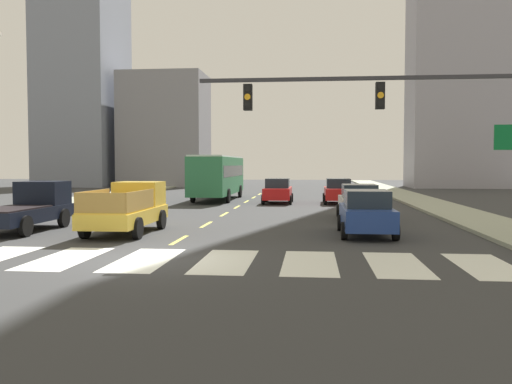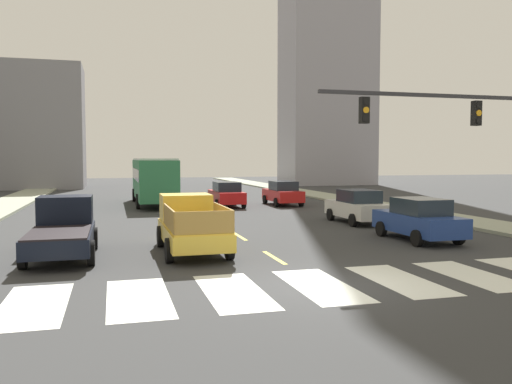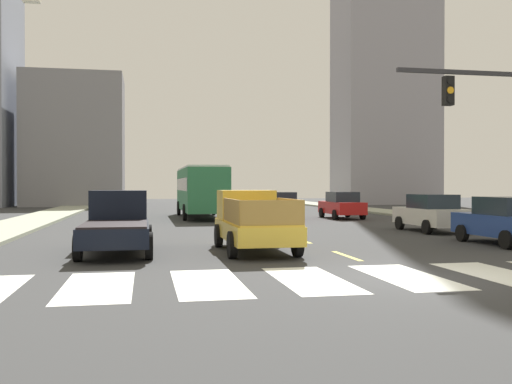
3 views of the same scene
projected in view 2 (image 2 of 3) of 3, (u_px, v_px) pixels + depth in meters
name	position (u px, v px, depth m)	size (l,w,h in m)	color
ground_plane	(320.00, 285.00, 13.68)	(160.00, 160.00, 0.00)	#333435
sidewalk_right	(392.00, 208.00, 34.29)	(3.09, 110.00, 0.15)	#989E88
crosswalk_stripe_1	(34.00, 305.00, 11.85)	(1.46, 3.84, 0.01)	silver
crosswalk_stripe_2	(138.00, 298.00, 12.46)	(1.46, 3.84, 0.01)	silver
crosswalk_stripe_3	(233.00, 291.00, 13.07)	(1.46, 3.84, 0.01)	silver
crosswalk_stripe_4	(320.00, 285.00, 13.68)	(1.46, 3.84, 0.01)	silver
crosswalk_stripe_5	(399.00, 280.00, 14.29)	(1.46, 3.84, 0.01)	silver
crosswalk_stripe_6	(471.00, 275.00, 14.90)	(1.46, 3.84, 0.01)	silver
lane_dash_0	(274.00, 258.00, 17.53)	(0.16, 2.40, 0.01)	#D8D14D
lane_dash_1	(239.00, 236.00, 22.34)	(0.16, 2.40, 0.01)	#D8D14D
lane_dash_2	(217.00, 222.00, 27.16)	(0.16, 2.40, 0.01)	#D8D14D
lane_dash_3	(201.00, 213.00, 31.97)	(0.16, 2.40, 0.01)	#D8D14D
lane_dash_4	(189.00, 206.00, 36.78)	(0.16, 2.40, 0.01)	#D8D14D
lane_dash_5	(181.00, 200.00, 41.59)	(0.16, 2.40, 0.01)	#D8D14D
lane_dash_6	(173.00, 196.00, 46.41)	(0.16, 2.40, 0.01)	#D8D14D
lane_dash_7	(168.00, 192.00, 51.22)	(0.16, 2.40, 0.01)	#D8D14D
pickup_stakebed	(191.00, 225.00, 18.75)	(2.18, 5.20, 1.96)	gold
pickup_dark	(63.00, 229.00, 17.86)	(2.18, 5.20, 1.96)	black
city_bus	(153.00, 178.00, 37.48)	(2.72, 10.80, 3.32)	#296F45
sedan_near_left	(226.00, 194.00, 36.00)	(2.02, 4.40, 1.72)	red
sedan_near_right	(283.00, 193.00, 37.24)	(2.02, 4.40, 1.72)	red
sedan_far	(358.00, 206.00, 26.94)	(2.02, 4.40, 1.72)	silver
sedan_mid	(419.00, 219.00, 21.18)	(2.02, 4.40, 1.72)	navy
traffic_signal_gantry	(506.00, 131.00, 18.18)	(10.58, 0.27, 6.00)	#2D2D33
block_mid_right	(37.00, 127.00, 58.31)	(9.99, 7.72, 13.66)	gray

